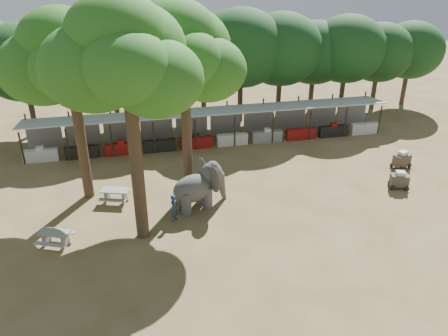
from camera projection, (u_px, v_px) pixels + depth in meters
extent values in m
plane|color=brown|center=(264.00, 243.00, 22.31)|extent=(100.00, 100.00, 0.00)
cube|color=#A8ABB0|center=(212.00, 111.00, 33.52)|extent=(28.00, 2.99, 0.39)
cylinder|color=#2D2319|center=(39.00, 147.00, 30.47)|extent=(0.12, 0.12, 2.40)
cylinder|color=#2D2319|center=(44.00, 131.00, 32.75)|extent=(0.12, 0.12, 2.80)
cube|color=silver|center=(41.00, 156.00, 31.01)|extent=(2.38, 0.50, 0.90)
cube|color=gray|center=(45.00, 136.00, 32.88)|extent=(2.52, 0.12, 2.00)
cylinder|color=#2D2319|center=(80.00, 144.00, 31.01)|extent=(0.12, 0.12, 2.40)
cylinder|color=#2D2319|center=(82.00, 128.00, 33.29)|extent=(0.12, 0.12, 2.80)
cube|color=black|center=(82.00, 152.00, 31.55)|extent=(2.38, 0.50, 0.90)
cube|color=gray|center=(83.00, 133.00, 33.42)|extent=(2.52, 0.12, 2.00)
cylinder|color=#2D2319|center=(120.00, 141.00, 31.55)|extent=(0.12, 0.12, 2.40)
cylinder|color=#2D2319|center=(120.00, 125.00, 33.83)|extent=(0.12, 0.12, 2.80)
cube|color=maroon|center=(121.00, 149.00, 32.10)|extent=(2.38, 0.50, 0.90)
cube|color=gray|center=(120.00, 130.00, 33.96)|extent=(2.52, 0.12, 2.00)
cylinder|color=#2D2319|center=(159.00, 138.00, 32.09)|extent=(0.12, 0.12, 2.40)
cylinder|color=#2D2319|center=(156.00, 123.00, 34.37)|extent=(0.12, 0.12, 2.80)
cube|color=black|center=(160.00, 146.00, 32.64)|extent=(2.38, 0.50, 0.90)
cube|color=gray|center=(157.00, 128.00, 34.50)|extent=(2.52, 0.12, 2.00)
cylinder|color=#2D2319|center=(197.00, 134.00, 32.63)|extent=(0.12, 0.12, 2.40)
cylinder|color=#2D2319|center=(191.00, 120.00, 34.91)|extent=(0.12, 0.12, 2.80)
cube|color=maroon|center=(197.00, 143.00, 33.18)|extent=(2.38, 0.50, 0.90)
cube|color=gray|center=(192.00, 125.00, 35.05)|extent=(2.52, 0.12, 2.00)
cylinder|color=#2D2319|center=(233.00, 132.00, 33.17)|extent=(0.12, 0.12, 2.40)
cylinder|color=#2D2319|center=(225.00, 118.00, 35.46)|extent=(0.12, 0.12, 2.80)
cube|color=silver|center=(232.00, 140.00, 33.72)|extent=(2.38, 0.50, 0.90)
cube|color=gray|center=(226.00, 122.00, 35.59)|extent=(2.52, 0.12, 2.00)
cylinder|color=#2D2319|center=(268.00, 129.00, 33.71)|extent=(0.12, 0.12, 2.40)
cylinder|color=#2D2319|center=(259.00, 115.00, 36.00)|extent=(0.12, 0.12, 2.80)
cube|color=gray|center=(267.00, 137.00, 34.26)|extent=(2.38, 0.50, 0.90)
cube|color=gray|center=(259.00, 120.00, 36.13)|extent=(2.52, 0.12, 2.00)
cylinder|color=#2D2319|center=(302.00, 126.00, 34.25)|extent=(0.12, 0.12, 2.40)
cylinder|color=#2D2319|center=(291.00, 113.00, 36.54)|extent=(0.12, 0.12, 2.80)
cube|color=maroon|center=(301.00, 134.00, 34.80)|extent=(2.38, 0.50, 0.90)
cube|color=gray|center=(291.00, 118.00, 36.67)|extent=(2.52, 0.12, 2.00)
cylinder|color=#2D2319|center=(335.00, 123.00, 34.80)|extent=(0.12, 0.12, 2.40)
cylinder|color=#2D2319|center=(322.00, 110.00, 37.08)|extent=(0.12, 0.12, 2.80)
cube|color=black|center=(333.00, 131.00, 35.34)|extent=(2.38, 0.50, 0.90)
cube|color=gray|center=(322.00, 115.00, 37.21)|extent=(2.52, 0.12, 2.00)
cylinder|color=#2D2319|center=(367.00, 121.00, 35.34)|extent=(0.12, 0.12, 2.40)
cylinder|color=#2D2319|center=(352.00, 108.00, 37.62)|extent=(0.12, 0.12, 2.80)
cube|color=silver|center=(365.00, 128.00, 35.88)|extent=(2.38, 0.50, 0.90)
cube|color=gray|center=(352.00, 113.00, 37.75)|extent=(2.52, 0.12, 2.00)
cylinder|color=#332316|center=(79.00, 125.00, 24.71)|extent=(0.60, 0.60, 9.20)
cone|color=#332316|center=(66.00, 42.00, 22.70)|extent=(0.57, 0.57, 2.88)
ellipsoid|color=#1A5514|center=(43.00, 68.00, 23.30)|extent=(4.80, 4.80, 3.94)
ellipsoid|color=#1A5514|center=(94.00, 77.00, 23.18)|extent=(4.20, 4.20, 3.44)
ellipsoid|color=#1A5514|center=(74.00, 53.00, 24.05)|extent=(5.20, 5.20, 4.26)
ellipsoid|color=#1A5514|center=(67.00, 68.00, 22.03)|extent=(3.80, 3.80, 3.12)
ellipsoid|color=#1A5514|center=(60.00, 41.00, 22.81)|extent=(4.40, 4.40, 3.61)
cylinder|color=#332316|center=(135.00, 144.00, 20.64)|extent=(0.64, 0.64, 10.40)
cone|color=#332316|center=(123.00, 30.00, 18.36)|extent=(0.61, 0.61, 3.25)
ellipsoid|color=#1A5514|center=(94.00, 67.00, 19.04)|extent=(4.80, 4.80, 3.94)
ellipsoid|color=#1A5514|center=(156.00, 78.00, 18.93)|extent=(4.20, 4.20, 3.44)
ellipsoid|color=#1A5514|center=(130.00, 49.00, 19.79)|extent=(5.20, 5.20, 4.26)
ellipsoid|color=#1A5514|center=(127.00, 67.00, 17.77)|extent=(3.80, 3.80, 3.12)
ellipsoid|color=#1A5514|center=(117.00, 34.00, 18.55)|extent=(4.40, 4.40, 3.61)
cylinder|color=#332316|center=(186.00, 120.00, 24.91)|extent=(0.56, 0.56, 9.60)
cone|color=#332316|center=(183.00, 33.00, 22.81)|extent=(0.53, 0.53, 3.00)
ellipsoid|color=#1A5514|center=(157.00, 61.00, 23.43)|extent=(4.80, 4.80, 3.94)
ellipsoid|color=#1A5514|center=(208.00, 69.00, 23.32)|extent=(4.20, 4.20, 3.44)
ellipsoid|color=#1A5514|center=(184.00, 45.00, 24.18)|extent=(5.20, 5.20, 4.26)
ellipsoid|color=#1A5514|center=(187.00, 60.00, 22.16)|extent=(3.80, 3.80, 3.12)
ellipsoid|color=#1A5514|center=(176.00, 33.00, 22.94)|extent=(4.40, 4.40, 3.61)
cylinder|color=#332316|center=(40.00, 110.00, 35.61)|extent=(0.44, 0.44, 3.74)
ellipsoid|color=black|center=(31.00, 66.00, 34.01)|extent=(6.46, 5.95, 5.61)
cylinder|color=#332316|center=(82.00, 108.00, 36.25)|extent=(0.44, 0.44, 3.74)
ellipsoid|color=black|center=(76.00, 64.00, 34.65)|extent=(6.46, 5.95, 5.61)
cylinder|color=#332316|center=(123.00, 105.00, 36.90)|extent=(0.44, 0.44, 3.74)
ellipsoid|color=black|center=(119.00, 62.00, 35.30)|extent=(6.46, 5.95, 5.61)
cylinder|color=#332316|center=(163.00, 103.00, 37.54)|extent=(0.44, 0.44, 3.74)
ellipsoid|color=black|center=(160.00, 60.00, 35.94)|extent=(6.46, 5.95, 5.61)
cylinder|color=#332316|center=(201.00, 100.00, 38.19)|extent=(0.44, 0.44, 3.74)
ellipsoid|color=black|center=(200.00, 58.00, 36.59)|extent=(6.46, 5.95, 5.61)
cylinder|color=#332316|center=(238.00, 98.00, 38.83)|extent=(0.44, 0.44, 3.74)
ellipsoid|color=black|center=(238.00, 56.00, 37.23)|extent=(6.46, 5.95, 5.61)
cylinder|color=#332316|center=(273.00, 95.00, 39.47)|extent=(0.44, 0.44, 3.74)
ellipsoid|color=black|center=(276.00, 55.00, 37.88)|extent=(6.46, 5.95, 5.61)
cylinder|color=#332316|center=(308.00, 93.00, 40.12)|extent=(0.44, 0.44, 3.74)
ellipsoid|color=black|center=(311.00, 53.00, 38.52)|extent=(6.46, 5.95, 5.61)
cylinder|color=#332316|center=(341.00, 91.00, 40.76)|extent=(0.44, 0.44, 3.74)
ellipsoid|color=black|center=(346.00, 51.00, 39.16)|extent=(6.46, 5.95, 5.61)
cylinder|color=#332316|center=(374.00, 89.00, 41.41)|extent=(0.44, 0.44, 3.74)
ellipsoid|color=black|center=(380.00, 50.00, 39.81)|extent=(6.46, 5.95, 5.61)
cylinder|color=#332316|center=(405.00, 87.00, 42.05)|extent=(0.44, 0.44, 3.74)
ellipsoid|color=black|center=(412.00, 48.00, 40.45)|extent=(6.46, 5.95, 5.61)
ellipsoid|color=#413F3E|center=(194.00, 188.00, 24.85)|extent=(2.83, 2.20, 1.61)
cylinder|color=#413F3E|center=(186.00, 204.00, 24.51)|extent=(0.73, 0.73, 1.35)
cylinder|color=#413F3E|center=(180.00, 198.00, 25.09)|extent=(0.73, 0.73, 1.35)
cylinder|color=#413F3E|center=(207.00, 198.00, 25.16)|extent=(0.73, 0.73, 1.35)
cylinder|color=#413F3E|center=(201.00, 192.00, 25.74)|extent=(0.73, 0.73, 1.35)
ellipsoid|color=#413F3E|center=(211.00, 174.00, 25.16)|extent=(1.67, 1.51, 1.49)
ellipsoid|color=#413F3E|center=(214.00, 180.00, 24.48)|extent=(0.62, 1.23, 1.53)
ellipsoid|color=#413F3E|center=(202.00, 170.00, 25.59)|extent=(0.62, 1.23, 1.53)
cone|color=#413F3E|center=(222.00, 187.00, 25.96)|extent=(0.78, 0.78, 1.69)
imported|color=#26384C|center=(174.00, 208.00, 23.87)|extent=(0.63, 0.69, 1.59)
cube|color=gray|center=(54.00, 233.00, 21.84)|extent=(1.72, 1.28, 0.06)
cube|color=gray|center=(46.00, 238.00, 22.10)|extent=(0.34, 0.61, 0.73)
cube|color=gray|center=(65.00, 240.00, 21.93)|extent=(0.34, 0.61, 0.73)
cube|color=gray|center=(49.00, 244.00, 21.47)|extent=(1.54, 0.85, 0.05)
cube|color=gray|center=(61.00, 231.00, 22.48)|extent=(1.54, 0.85, 0.05)
cube|color=gray|center=(115.00, 190.00, 25.74)|extent=(1.77, 1.21, 0.06)
cube|color=gray|center=(107.00, 196.00, 25.96)|extent=(0.30, 0.65, 0.75)
cube|color=gray|center=(125.00, 197.00, 25.87)|extent=(0.30, 0.65, 0.75)
cube|color=gray|center=(112.00, 200.00, 25.35)|extent=(1.62, 0.75, 0.05)
cube|color=gray|center=(119.00, 190.00, 26.41)|extent=(1.62, 0.75, 0.05)
cube|color=#3D3028|center=(399.00, 180.00, 27.38)|extent=(1.24, 0.99, 0.75)
cylinder|color=black|center=(392.00, 188.00, 27.29)|extent=(0.32, 0.18, 0.32)
cylinder|color=black|center=(407.00, 189.00, 27.17)|extent=(0.32, 0.18, 0.32)
cylinder|color=black|center=(390.00, 183.00, 27.92)|extent=(0.32, 0.18, 0.32)
cylinder|color=black|center=(404.00, 184.00, 27.81)|extent=(0.32, 0.18, 0.32)
cube|color=silver|center=(401.00, 173.00, 27.17)|extent=(0.66, 0.60, 0.27)
cube|color=#3D3028|center=(402.00, 160.00, 30.03)|extent=(1.30, 1.01, 0.80)
cylinder|color=black|center=(401.00, 169.00, 29.70)|extent=(0.35, 0.17, 0.34)
cylinder|color=black|center=(410.00, 166.00, 30.12)|extent=(0.35, 0.17, 0.34)
cylinder|color=black|center=(392.00, 165.00, 30.28)|extent=(0.35, 0.17, 0.34)
cylinder|color=black|center=(401.00, 162.00, 30.70)|extent=(0.35, 0.17, 0.34)
cube|color=silver|center=(403.00, 153.00, 29.80)|extent=(0.69, 0.61, 0.29)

